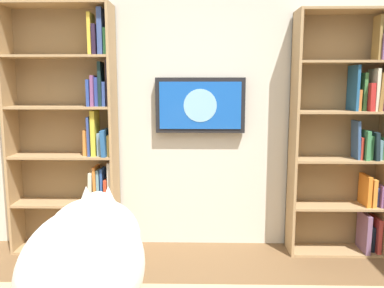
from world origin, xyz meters
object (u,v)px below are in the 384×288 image
Objects in this scene: bookshelf_left at (349,137)px; cat at (86,259)px; bookshelf_right at (75,135)px; wall_mounted_tv at (200,105)px.

cat is (1.57, 2.22, -0.05)m from bookshelf_left.
bookshelf_left is 2.32m from bookshelf_right.
wall_mounted_tv reaches higher than cat.
wall_mounted_tv is (-1.07, -0.08, 0.25)m from bookshelf_right.
bookshelf_right reaches higher than cat.
wall_mounted_tv is at bearing -3.80° from bookshelf_left.
bookshelf_left is at bearing -125.25° from cat.
cat is at bearing 82.03° from wall_mounted_tv.
cat is (0.32, 2.31, -0.31)m from wall_mounted_tv.
bookshelf_right reaches higher than wall_mounted_tv.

